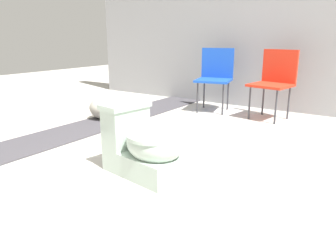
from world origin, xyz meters
The scene contains 8 objects.
ground_plane centered at (0.00, 0.00, 0.00)m, with size 14.00×14.00×0.00m, color #B7B2A8.
gravel_strip centered at (-1.30, 0.50, 0.01)m, with size 0.56×8.00×0.01m, color #423F44.
building_wall centered at (0.50, 2.77, 1.30)m, with size 7.00×0.20×2.60m, color gray.
toilet centered at (0.02, -0.06, 0.22)m, with size 0.68×0.47×0.52m.
folding_chair_left centered at (-0.55, 2.22, 0.51)m, with size 0.53×0.53×0.83m.
folding_chair_middle centered at (0.26, 2.20, 0.51)m, with size 0.51×0.51×0.83m.
boulder_near centered at (-1.39, 1.02, 0.15)m, with size 0.48×0.42×0.30m, color #ADA899.
boulder_far centered at (-1.43, 1.01, 0.12)m, with size 0.41×0.40×0.23m, color #ADA899.
Camera 1 is at (1.43, -1.83, 0.99)m, focal length 35.00 mm.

